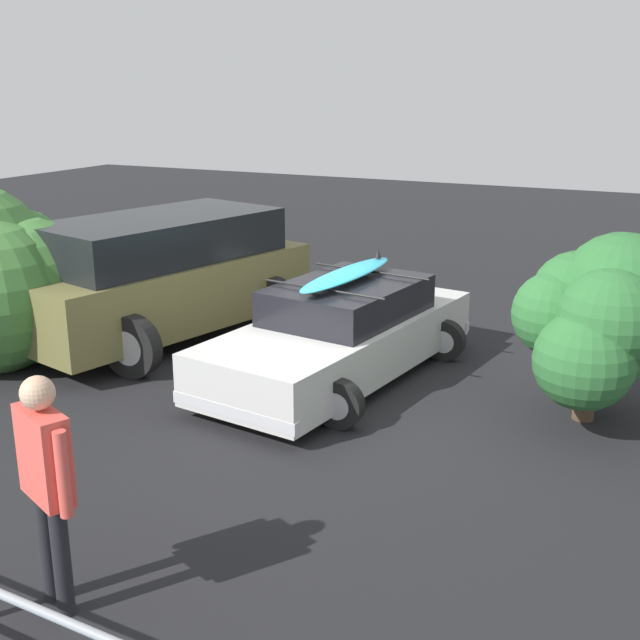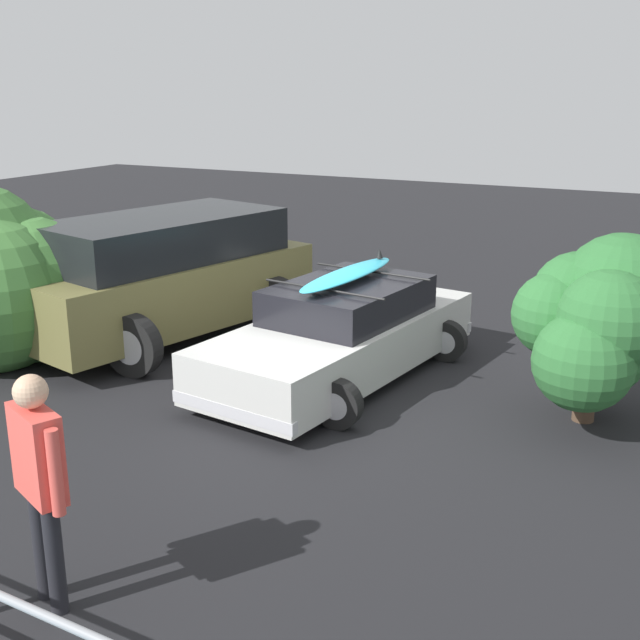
{
  "view_description": "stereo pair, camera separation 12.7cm",
  "coord_description": "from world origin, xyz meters",
  "px_view_note": "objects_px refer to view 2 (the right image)",
  "views": [
    {
      "loc": [
        -3.98,
        8.36,
        3.77
      ],
      "look_at": [
        0.15,
        -0.15,
        0.95
      ],
      "focal_mm": 45.0,
      "sensor_mm": 36.0,
      "label": 1
    },
    {
      "loc": [
        -4.1,
        8.31,
        3.77
      ],
      "look_at": [
        0.15,
        -0.15,
        0.95
      ],
      "focal_mm": 45.0,
      "sensor_mm": 36.0,
      "label": 2
    }
  ],
  "objects_px": {
    "bush_near_left": "(596,320)",
    "sedan_car": "(342,333)",
    "suv_car": "(166,275)",
    "person_bystander": "(39,471)",
    "bush_near_right": "(3,280)"
  },
  "relations": [
    {
      "from": "sedan_car",
      "to": "suv_car",
      "type": "xyz_separation_m",
      "value": [
        3.1,
        -0.34,
        0.38
      ]
    },
    {
      "from": "person_bystander",
      "to": "bush_near_right",
      "type": "distance_m",
      "value": 6.29
    },
    {
      "from": "sedan_car",
      "to": "person_bystander",
      "type": "distance_m",
      "value": 5.4
    },
    {
      "from": "sedan_car",
      "to": "bush_near_left",
      "type": "distance_m",
      "value": 3.21
    },
    {
      "from": "suv_car",
      "to": "person_bystander",
      "type": "distance_m",
      "value": 6.57
    },
    {
      "from": "suv_car",
      "to": "bush_near_left",
      "type": "relative_size",
      "value": 2.27
    },
    {
      "from": "bush_near_left",
      "to": "sedan_car",
      "type": "bearing_deg",
      "value": -0.65
    },
    {
      "from": "sedan_car",
      "to": "suv_car",
      "type": "distance_m",
      "value": 3.14
    },
    {
      "from": "sedan_car",
      "to": "bush_near_right",
      "type": "bearing_deg",
      "value": 15.63
    },
    {
      "from": "sedan_car",
      "to": "person_bystander",
      "type": "bearing_deg",
      "value": 91.35
    },
    {
      "from": "person_bystander",
      "to": "bush_near_left",
      "type": "bearing_deg",
      "value": -119.54
    },
    {
      "from": "sedan_car",
      "to": "person_bystander",
      "type": "xyz_separation_m",
      "value": [
        -0.13,
        5.38,
        0.5
      ]
    },
    {
      "from": "sedan_car",
      "to": "person_bystander",
      "type": "relative_size",
      "value": 2.55
    },
    {
      "from": "suv_car",
      "to": "bush_near_left",
      "type": "distance_m",
      "value": 6.27
    },
    {
      "from": "suv_car",
      "to": "bush_near_left",
      "type": "height_order",
      "value": "bush_near_left"
    }
  ]
}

